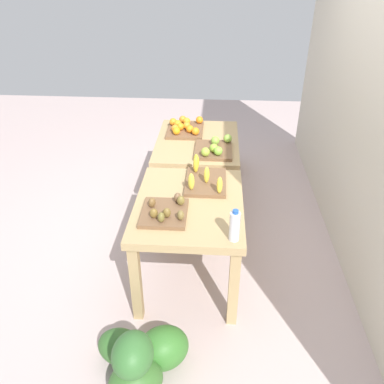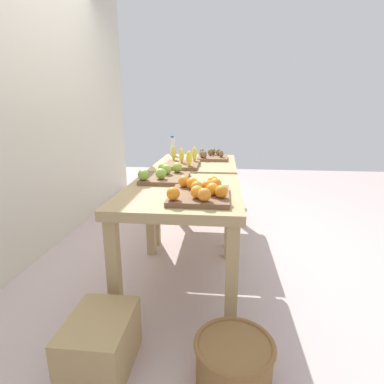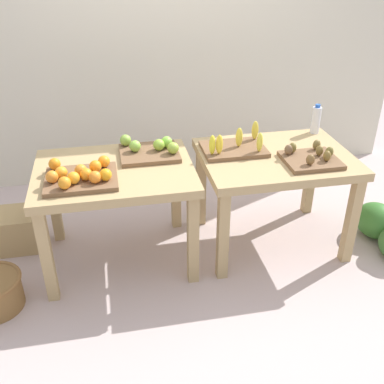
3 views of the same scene
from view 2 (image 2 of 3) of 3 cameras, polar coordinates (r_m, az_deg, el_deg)
ground_plane at (r=2.87m, az=-0.25°, el=-10.72°), size 8.00×8.00×0.00m
back_wall at (r=3.04m, az=-27.94°, el=18.19°), size 4.40×0.12×3.00m
display_table_left at (r=2.12m, az=-1.88°, el=-2.17°), size 1.04×0.80×0.73m
display_table_right at (r=3.20m, az=0.80°, el=3.80°), size 1.04×0.80×0.73m
orange_bin at (r=1.87m, az=1.62°, el=0.11°), size 0.44×0.38×0.11m
apple_bin at (r=2.36m, az=-5.15°, el=3.13°), size 0.40×0.35×0.11m
banana_crate at (r=2.92m, az=-1.72°, el=5.53°), size 0.44×0.32×0.17m
kiwi_bin at (r=3.35m, az=3.75°, el=6.63°), size 0.36×0.32×0.10m
water_bottle at (r=3.62m, az=-3.69°, el=8.50°), size 0.07×0.07×0.23m
watermelon_pile at (r=4.20m, az=5.02°, el=0.35°), size 0.63×0.67×0.50m
wicker_basket at (r=1.64m, az=7.80°, el=-28.73°), size 0.38×0.38×0.22m
cardboard_produce_box at (r=1.73m, az=-16.65°, el=-25.39°), size 0.40×0.30×0.28m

